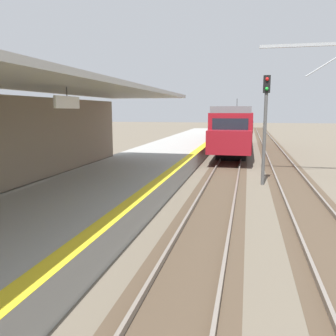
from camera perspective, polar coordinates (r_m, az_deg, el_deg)
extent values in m
cube|color=#999993|center=(15.15, -8.96, -2.71)|extent=(5.00, 80.00, 0.90)
cube|color=yellow|center=(14.39, -0.65, -1.39)|extent=(0.50, 80.00, 0.01)
cube|color=#B2B2AD|center=(9.50, -24.36, 13.17)|extent=(4.40, 24.00, 0.16)
cube|color=white|center=(10.95, -16.08, 10.23)|extent=(0.08, 1.40, 0.36)
cylinder|color=#333333|center=(10.96, -16.15, 11.87)|extent=(0.03, 0.03, 0.27)
cube|color=#4C3D2D|center=(18.14, 8.95, -2.16)|extent=(2.34, 120.00, 0.01)
cube|color=slate|center=(18.18, 6.69, -1.82)|extent=(0.08, 120.00, 0.15)
cube|color=slate|center=(18.09, 11.23, -2.00)|extent=(0.08, 120.00, 0.15)
cube|color=#4C3D2D|center=(18.24, 19.67, -2.53)|extent=(2.34, 120.00, 0.01)
cube|color=slate|center=(18.15, 17.43, -2.21)|extent=(0.08, 120.00, 0.15)
cube|color=slate|center=(18.33, 21.92, -2.35)|extent=(0.08, 120.00, 0.15)
cube|color=maroon|center=(32.33, 10.84, 6.48)|extent=(2.90, 18.00, 2.70)
cube|color=slate|center=(32.30, 10.93, 9.26)|extent=(2.67, 18.00, 0.44)
cube|color=black|center=(23.31, 10.05, 6.47)|extent=(2.32, 0.06, 1.21)
cube|color=maroon|center=(22.60, 9.89, 4.15)|extent=(2.78, 1.60, 1.49)
cube|color=black|center=(32.30, 13.47, 7.11)|extent=(0.04, 15.84, 0.86)
cylinder|color=#333333|center=(35.91, 11.17, 10.32)|extent=(0.06, 0.06, 0.90)
cube|color=black|center=(26.65, 10.26, 2.24)|extent=(2.17, 2.20, 0.72)
cube|color=black|center=(38.28, 11.08, 4.33)|extent=(2.17, 2.20, 0.72)
cylinder|color=#4C4C4C|center=(17.43, 15.40, 4.45)|extent=(0.16, 0.16, 4.40)
cube|color=black|center=(17.42, 15.78, 13.00)|extent=(0.32, 0.24, 0.80)
sphere|color=red|center=(17.30, 15.83, 13.76)|extent=(0.16, 0.16, 0.16)
sphere|color=green|center=(17.27, 15.77, 12.31)|extent=(0.16, 0.16, 0.16)
cube|color=#9EA3A8|center=(20.32, 21.80, 18.09)|extent=(4.80, 0.16, 0.16)
cylinder|color=#9EA3A8|center=(20.40, 25.11, 15.57)|extent=(2.47, 0.07, 1.60)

